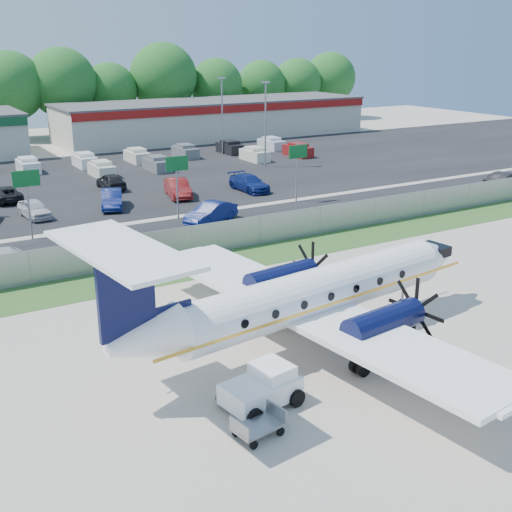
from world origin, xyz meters
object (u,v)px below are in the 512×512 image
pushback_tug (263,387)px  baggage_cart_near (306,311)px  aircraft (309,295)px  baggage_cart_far (258,425)px

pushback_tug → baggage_cart_near: (5.69, 5.43, -0.19)m
aircraft → baggage_cart_far: size_ratio=10.99×
aircraft → pushback_tug: 5.67m
aircraft → baggage_cart_near: (1.37, 2.18, -1.90)m
aircraft → baggage_cart_near: 3.20m
baggage_cart_near → baggage_cart_far: baggage_cart_near is taller
pushback_tug → baggage_cart_far: size_ratio=1.63×
baggage_cart_far → pushback_tug: bearing=54.2°
aircraft → baggage_cart_near: bearing=57.9°
aircraft → baggage_cart_near: aircraft is taller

